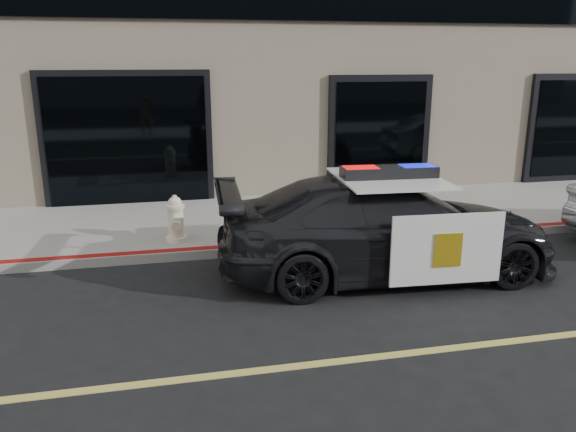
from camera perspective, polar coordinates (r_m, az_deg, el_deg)
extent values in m
plane|color=black|center=(5.91, -8.46, -15.90)|extent=(120.00, 120.00, 0.00)
cube|color=gray|center=(10.72, -10.54, -0.88)|extent=(60.00, 3.50, 0.15)
imported|color=black|center=(8.31, 9.95, -1.10)|extent=(2.56, 5.16, 1.43)
cube|color=white|center=(7.59, 15.85, -3.29)|extent=(1.53, 0.12, 0.95)
cube|color=white|center=(9.40, 10.69, 0.67)|extent=(1.53, 0.12, 0.95)
cube|color=white|center=(8.14, 10.19, 3.81)|extent=(1.53, 1.80, 0.02)
cube|color=gold|center=(7.57, 15.95, -3.36)|extent=(0.38, 0.03, 0.45)
cube|color=black|center=(8.12, 10.22, 4.39)|extent=(1.39, 0.44, 0.17)
cube|color=red|center=(7.99, 7.39, 4.41)|extent=(0.49, 0.34, 0.16)
cube|color=#0C19CC|center=(8.26, 12.97, 4.51)|extent=(0.49, 0.34, 0.16)
cylinder|color=#FAEDC6|center=(9.56, -11.23, -2.25)|extent=(0.35, 0.35, 0.08)
cylinder|color=#FAEDC6|center=(9.48, -11.32, -0.61)|extent=(0.25, 0.25, 0.49)
cylinder|color=#FAEDC6|center=(9.41, -11.41, 0.94)|extent=(0.30, 0.30, 0.06)
sphere|color=#FAEDC6|center=(9.39, -11.42, 1.28)|extent=(0.23, 0.23, 0.23)
cylinder|color=#FAEDC6|center=(9.37, -11.46, 1.86)|extent=(0.07, 0.07, 0.07)
cylinder|color=#FAEDC6|center=(9.62, -11.37, 0.05)|extent=(0.13, 0.12, 0.13)
cylinder|color=#FAEDC6|center=(9.30, -11.32, -0.49)|extent=(0.13, 0.12, 0.13)
cylinder|color=#FAEDC6|center=(9.29, -11.29, -0.94)|extent=(0.17, 0.14, 0.17)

